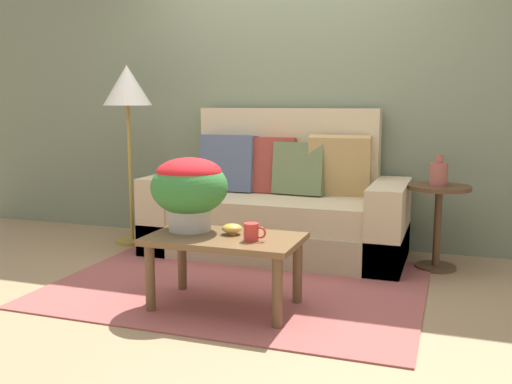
% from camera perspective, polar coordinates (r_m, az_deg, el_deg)
% --- Properties ---
extents(ground_plane, '(14.00, 14.00, 0.00)m').
position_cam_1_polar(ground_plane, '(3.92, -1.50, -9.06)').
color(ground_plane, '#997A56').
extents(wall_back, '(6.40, 0.12, 2.95)m').
position_cam_1_polar(wall_back, '(4.99, 3.89, 11.92)').
color(wall_back, slate).
rests_on(wall_back, ground).
extents(area_rug, '(2.38, 1.82, 0.01)m').
position_cam_1_polar(area_rug, '(3.90, -1.57, -9.05)').
color(area_rug, '#994C47').
rests_on(area_rug, ground).
extents(couch, '(2.01, 0.86, 1.16)m').
position_cam_1_polar(couch, '(4.62, 2.13, -1.70)').
color(couch, tan).
rests_on(couch, ground).
extents(coffee_table, '(0.88, 0.53, 0.44)m').
position_cam_1_polar(coffee_table, '(3.38, -3.08, -5.50)').
color(coffee_table, brown).
rests_on(coffee_table, ground).
extents(side_table, '(0.44, 0.44, 0.62)m').
position_cam_1_polar(side_table, '(4.36, 17.55, -1.87)').
color(side_table, '#4C331E').
rests_on(side_table, ground).
extents(floor_lamp, '(0.40, 0.40, 1.51)m').
position_cam_1_polar(floor_lamp, '(4.99, -12.59, 9.42)').
color(floor_lamp, olive).
rests_on(floor_lamp, ground).
extents(potted_plant, '(0.46, 0.46, 0.44)m').
position_cam_1_polar(potted_plant, '(3.48, -6.60, 0.57)').
color(potted_plant, '#B7B2A8').
rests_on(potted_plant, coffee_table).
extents(coffee_mug, '(0.13, 0.08, 0.10)m').
position_cam_1_polar(coffee_mug, '(3.23, -0.41, -3.97)').
color(coffee_mug, red).
rests_on(coffee_mug, coffee_table).
extents(snack_bowl, '(0.12, 0.12, 0.06)m').
position_cam_1_polar(snack_bowl, '(3.39, -2.39, -3.62)').
color(snack_bowl, gold).
rests_on(snack_bowl, coffee_table).
extents(table_vase, '(0.13, 0.13, 0.22)m').
position_cam_1_polar(table_vase, '(4.31, 17.60, 1.78)').
color(table_vase, '#934C42').
rests_on(table_vase, side_table).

